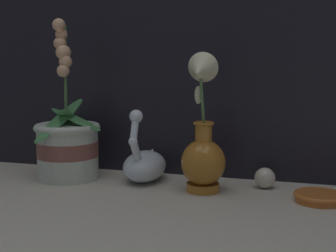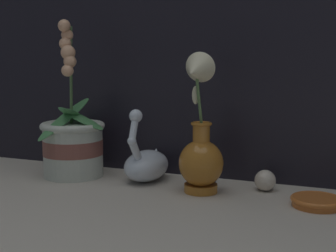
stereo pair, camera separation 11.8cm
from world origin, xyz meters
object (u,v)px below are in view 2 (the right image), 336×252
blue_vase (200,146)px  orchid_potted_plant (73,141)px  glass_sphere (265,180)px  amber_dish (317,201)px  swan_figurine (147,163)px

blue_vase → orchid_potted_plant: bearing=175.1°
glass_sphere → amber_dish: (0.13, -0.08, -0.01)m
orchid_potted_plant → swan_figurine: bearing=7.5°
swan_figurine → amber_dish: bearing=-8.2°
swan_figurine → glass_sphere: (0.31, 0.02, -0.02)m
orchid_potted_plant → blue_vase: bearing=-4.9°
swan_figurine → glass_sphere: size_ratio=3.77×
orchid_potted_plant → swan_figurine: 0.22m
glass_sphere → amber_dish: glass_sphere is taller
blue_vase → amber_dish: size_ratio=2.94×
swan_figurine → amber_dish: size_ratio=1.72×
glass_sphere → amber_dish: 0.15m
blue_vase → amber_dish: 0.29m
swan_figurine → blue_vase: blue_vase is taller
blue_vase → glass_sphere: size_ratio=6.46×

